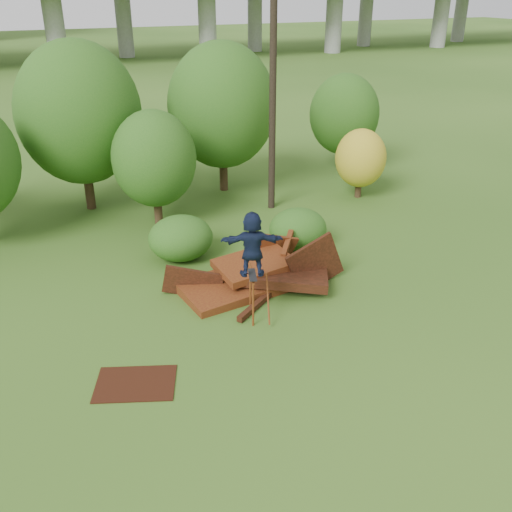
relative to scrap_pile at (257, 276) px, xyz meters
name	(u,v)px	position (x,y,z in m)	size (l,w,h in m)	color
ground	(311,331)	(0.35, -2.95, -0.39)	(240.00, 240.00, 0.00)	#2D5116
scrap_pile	(257,276)	(0.00, 0.00, 0.00)	(5.80, 3.27, 2.08)	#49170D
grind_rail	(252,288)	(-0.85, -1.57, 0.55)	(0.47, 1.24, 1.44)	brown
skateboard	(252,275)	(-0.94, -1.83, 1.11)	(0.43, 0.78, 0.08)	black
skater	(252,244)	(-0.94, -1.83, 2.04)	(1.70, 0.54, 1.83)	#141D39
flat_plate	(136,384)	(-4.65, -3.29, -0.38)	(1.91, 1.36, 0.03)	black
tree_1	(79,113)	(-3.69, 9.29, 3.65)	(4.96, 4.96, 6.90)	black
tree_2	(154,159)	(-1.50, 6.36, 2.30)	(3.23, 3.23, 4.56)	black
tree_3	(222,106)	(2.38, 9.27, 3.48)	(4.77, 4.77, 6.62)	black
tree_4	(361,158)	(7.57, 5.91, 1.40)	(2.24, 2.24, 3.09)	black
tree_5	(344,114)	(9.01, 9.75, 2.46)	(3.44, 3.44, 4.84)	black
shrub_left	(181,238)	(-1.58, 2.97, 0.39)	(2.26, 2.08, 1.56)	#154913
shrub_right	(298,229)	(2.55, 2.13, 0.35)	(2.11, 1.93, 1.49)	#154913
utility_pole	(273,98)	(3.43, 6.27, 4.24)	(1.40, 0.28, 9.12)	black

